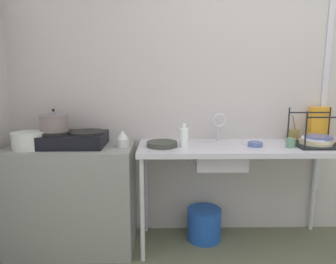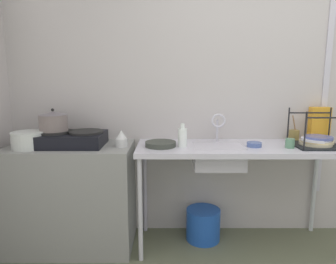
% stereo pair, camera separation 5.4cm
% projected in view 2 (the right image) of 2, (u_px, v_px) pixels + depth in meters
% --- Properties ---
extents(wall_back, '(5.48, 0.10, 2.50)m').
position_uv_depth(wall_back, '(276.00, 95.00, 2.68)').
color(wall_back, '#BAB4B3').
rests_on(wall_back, ground).
extents(wall_metal_strip, '(0.05, 0.01, 2.00)m').
position_uv_depth(wall_metal_strip, '(328.00, 81.00, 2.60)').
color(wall_metal_strip, silver).
extents(counter_concrete, '(1.00, 0.55, 0.86)m').
position_uv_depth(counter_concrete, '(74.00, 196.00, 2.52)').
color(counter_concrete, gray).
rests_on(counter_concrete, ground).
extents(counter_sink, '(1.63, 0.55, 0.86)m').
position_uv_depth(counter_sink, '(239.00, 154.00, 2.45)').
color(counter_sink, silver).
rests_on(counter_sink, ground).
extents(stove, '(0.54, 0.37, 0.12)m').
position_uv_depth(stove, '(72.00, 138.00, 2.43)').
color(stove, black).
rests_on(stove, counter_concrete).
extents(pot_on_left_burner, '(0.23, 0.23, 0.18)m').
position_uv_depth(pot_on_left_burner, '(55.00, 121.00, 2.41)').
color(pot_on_left_burner, slate).
rests_on(pot_on_left_burner, stove).
extents(pot_beside_stove, '(0.25, 0.25, 0.13)m').
position_uv_depth(pot_beside_stove, '(30.00, 140.00, 2.34)').
color(pot_beside_stove, silver).
rests_on(pot_beside_stove, counter_concrete).
extents(percolator, '(0.10, 0.10, 0.13)m').
position_uv_depth(percolator, '(123.00, 139.00, 2.39)').
color(percolator, silver).
rests_on(percolator, counter_concrete).
extents(sink_basin, '(0.40, 0.31, 0.18)m').
position_uv_depth(sink_basin, '(220.00, 157.00, 2.44)').
color(sink_basin, silver).
rests_on(sink_basin, counter_sink).
extents(faucet, '(0.12, 0.07, 0.25)m').
position_uv_depth(faucet, '(220.00, 123.00, 2.54)').
color(faucet, silver).
rests_on(faucet, counter_sink).
extents(frying_pan, '(0.25, 0.25, 0.04)m').
position_uv_depth(frying_pan, '(162.00, 144.00, 2.40)').
color(frying_pan, '#353A32').
rests_on(frying_pan, counter_sink).
extents(dish_rack, '(0.37, 0.34, 0.30)m').
position_uv_depth(dish_rack, '(319.00, 141.00, 2.41)').
color(dish_rack, black).
rests_on(dish_rack, counter_sink).
extents(cup_by_rack, '(0.07, 0.07, 0.07)m').
position_uv_depth(cup_by_rack, '(292.00, 143.00, 2.35)').
color(cup_by_rack, '#598B6A').
rests_on(cup_by_rack, counter_sink).
extents(small_bowl_on_drainboard, '(0.12, 0.12, 0.04)m').
position_uv_depth(small_bowl_on_drainboard, '(256.00, 145.00, 2.39)').
color(small_bowl_on_drainboard, '#4C63A2').
rests_on(small_bowl_on_drainboard, counter_sink).
extents(bottle_by_sink, '(0.07, 0.07, 0.19)m').
position_uv_depth(bottle_by_sink, '(184.00, 137.00, 2.39)').
color(bottle_by_sink, white).
rests_on(bottle_by_sink, counter_sink).
extents(cereal_box, '(0.17, 0.08, 0.29)m').
position_uv_depth(cereal_box, '(321.00, 124.00, 2.61)').
color(cereal_box, gold).
rests_on(cereal_box, counter_sink).
extents(utensil_jar, '(0.09, 0.09, 0.22)m').
position_uv_depth(utensil_jar, '(296.00, 135.00, 2.63)').
color(utensil_jar, olive).
rests_on(utensil_jar, counter_sink).
extents(bucket_on_floor, '(0.30, 0.30, 0.28)m').
position_uv_depth(bucket_on_floor, '(204.00, 224.00, 2.64)').
color(bucket_on_floor, '#1D4DAD').
rests_on(bucket_on_floor, ground).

